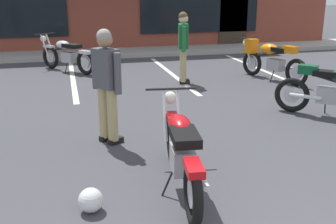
# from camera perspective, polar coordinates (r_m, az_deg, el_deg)

# --- Properties ---
(ground_plane) EXTENTS (80.00, 80.00, 0.00)m
(ground_plane) POSITION_cam_1_polar(r_m,az_deg,el_deg) (6.07, 0.44, -4.33)
(ground_plane) COLOR #3D3D42
(sidewalk_kerb) EXTENTS (22.00, 1.80, 0.14)m
(sidewalk_kerb) POSITION_cam_1_polar(r_m,az_deg,el_deg) (14.15, -8.42, 8.26)
(sidewalk_kerb) COLOR #A8A59E
(sidewalk_kerb) RESTS_ON ground_plane
(painted_stall_lines) EXTENTS (7.84, 4.80, 0.01)m
(painted_stall_lines) POSITION_cam_1_polar(r_m,az_deg,el_deg) (10.64, -6.26, 5.04)
(painted_stall_lines) COLOR silver
(painted_stall_lines) RESTS_ON ground_plane
(motorcycle_foreground_classic) EXTENTS (0.71, 2.11, 0.98)m
(motorcycle_foreground_classic) POSITION_cam_1_polar(r_m,az_deg,el_deg) (4.60, 1.87, -5.39)
(motorcycle_foreground_classic) COLOR black
(motorcycle_foreground_classic) RESTS_ON ground_plane
(motorcycle_silver_naked) EXTENTS (1.52, 1.76, 0.98)m
(motorcycle_silver_naked) POSITION_cam_1_polar(r_m,az_deg,el_deg) (11.43, -14.05, 7.82)
(motorcycle_silver_naked) COLOR black
(motorcycle_silver_naked) RESTS_ON ground_plane
(motorcycle_green_cafe_racer) EXTENTS (1.02, 2.03, 0.98)m
(motorcycle_green_cafe_racer) POSITION_cam_1_polar(r_m,az_deg,el_deg) (10.41, 14.14, 7.30)
(motorcycle_green_cafe_racer) COLOR black
(motorcycle_green_cafe_racer) RESTS_ON ground_plane
(person_in_black_shirt) EXTENTS (0.42, 0.56, 1.68)m
(person_in_black_shirt) POSITION_cam_1_polar(r_m,az_deg,el_deg) (5.88, -8.62, 4.45)
(person_in_black_shirt) COLOR black
(person_in_black_shirt) RESTS_ON ground_plane
(person_near_building) EXTENTS (0.34, 0.61, 1.68)m
(person_near_building) POSITION_cam_1_polar(r_m,az_deg,el_deg) (9.64, 2.15, 9.59)
(person_near_building) COLOR black
(person_near_building) RESTS_ON ground_plane
(helmet_on_pavement) EXTENTS (0.26, 0.26, 0.26)m
(helmet_on_pavement) POSITION_cam_1_polar(r_m,az_deg,el_deg) (4.34, -10.80, -12.05)
(helmet_on_pavement) COLOR silver
(helmet_on_pavement) RESTS_ON ground_plane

